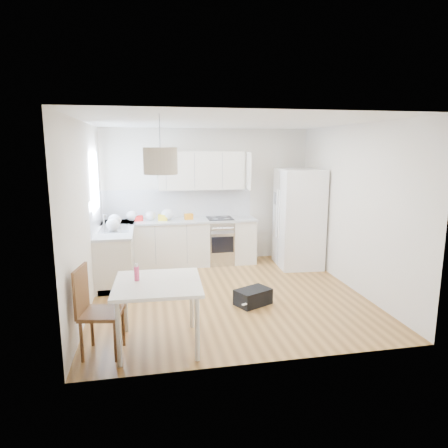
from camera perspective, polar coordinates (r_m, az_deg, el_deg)
name	(u,v)px	position (r m, az deg, el deg)	size (l,w,h in m)	color
floor	(228,294)	(6.52, 0.55, -10.02)	(4.20, 4.20, 0.00)	brown
ceiling	(228,122)	(6.10, 0.60, 14.39)	(4.20, 4.20, 0.00)	white
wall_back	(208,196)	(8.22, -2.37, 4.07)	(4.20, 4.20, 0.00)	silver
wall_left	(86,216)	(6.11, -19.11, 1.07)	(4.20, 4.20, 0.00)	silver
wall_right	(353,208)	(6.90, 17.94, 2.21)	(4.20, 4.20, 0.00)	silver
window_glassblock	(95,182)	(7.19, -17.97, 5.76)	(0.02, 1.00, 1.00)	#BFE0F9
cabinets_back	(180,243)	(8.02, -6.24, -2.78)	(3.00, 0.60, 0.88)	silver
cabinets_left	(116,254)	(7.43, -15.12, -4.20)	(0.60, 1.80, 0.88)	silver
counter_back	(180,221)	(7.92, -6.31, 0.45)	(3.02, 0.64, 0.04)	#B2B5B7
counter_left	(115,229)	(7.33, -15.30, -0.73)	(0.64, 1.82, 0.04)	#B2B5B7
backsplash_back	(178,203)	(8.16, -6.52, 2.96)	(3.00, 0.01, 0.58)	white
backsplash_left	(97,212)	(7.30, -17.72, 1.58)	(0.01, 1.80, 0.58)	white
upper_cabinets	(201,170)	(7.99, -3.29, 7.64)	(1.70, 0.32, 0.75)	silver
range_oven	(220,242)	(8.12, -0.60, -2.54)	(0.50, 0.61, 0.88)	#BABCBF
sink	(115,229)	(7.28, -15.33, -0.69)	(0.50, 0.80, 0.16)	#BABCBF
refrigerator	(299,218)	(7.99, 10.70, 0.84)	(0.91, 0.96, 1.92)	white
dining_table	(158,289)	(4.78, -9.43, -9.18)	(1.04, 1.04, 0.79)	beige
dining_chair	(102,311)	(4.80, -17.06, -11.81)	(0.43, 0.43, 1.03)	#472715
drink_bottle	(137,272)	(4.82, -12.37, -6.74)	(0.06, 0.06, 0.21)	#E74074
gym_bag	(253,297)	(6.11, 4.16, -10.33)	(0.51, 0.33, 0.24)	black
pendant_lamp	(161,161)	(4.63, -9.06, 8.90)	(0.39, 0.39, 0.30)	beige
grocery_bag_a	(132,216)	(7.91, -13.02, 1.12)	(0.23, 0.19, 0.20)	silver
grocery_bag_b	(151,216)	(7.92, -10.46, 1.17)	(0.21, 0.18, 0.19)	silver
grocery_bag_c	(167,214)	(7.90, -8.08, 1.37)	(0.25, 0.21, 0.23)	silver
grocery_bag_d	(115,220)	(7.53, -15.36, 0.54)	(0.24, 0.20, 0.21)	silver
grocery_bag_e	(113,225)	(7.10, -15.61, -0.10)	(0.23, 0.20, 0.21)	silver
snack_orange	(189,217)	(7.94, -5.07, 1.07)	(0.17, 0.10, 0.11)	orange
snack_yellow	(163,218)	(7.87, -8.76, 0.92)	(0.18, 0.11, 0.12)	yellow
snack_red	(138,218)	(7.91, -12.13, 0.81)	(0.16, 0.10, 0.11)	red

